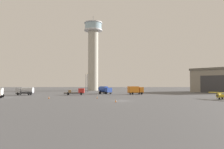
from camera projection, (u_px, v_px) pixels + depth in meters
The scene contains 12 objects.
ground_plane at pixel (121, 101), 50.70m from camera, with size 400.00×400.00×0.00m, color #545456.
control_tower at pixel (93, 51), 126.44m from camera, with size 10.82×10.82×44.72m.
hangar at pixel (222, 80), 102.11m from camera, with size 31.55×31.53×11.41m.
truck_fuel_tanker_blue at pixel (105, 90), 84.98m from camera, with size 5.74×6.01×3.04m.
truck_flatbed_red at pixel (77, 92), 76.97m from camera, with size 7.29×3.39×2.37m.
truck_box_orange at pixel (135, 90), 80.40m from camera, with size 6.21×4.26×3.06m.
truck_fuel_tanker_silver at pixel (25, 91), 75.88m from camera, with size 5.97×3.04×2.83m.
light_post_west at pixel (87, 81), 99.36m from camera, with size 0.44×0.44×9.14m.
light_post_east at pixel (86, 81), 93.19m from camera, with size 0.44×0.44×8.45m.
traffic_cone_near_left at pixel (116, 101), 46.64m from camera, with size 0.36×0.36×0.68m.
traffic_cone_near_right at pixel (49, 97), 57.82m from camera, with size 0.36×0.36×0.64m.
traffic_cone_mid_apron at pixel (97, 97), 58.88m from camera, with size 0.36×0.36×0.54m.
Camera 1 is at (-1.78, -50.94, 4.10)m, focal length 33.99 mm.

